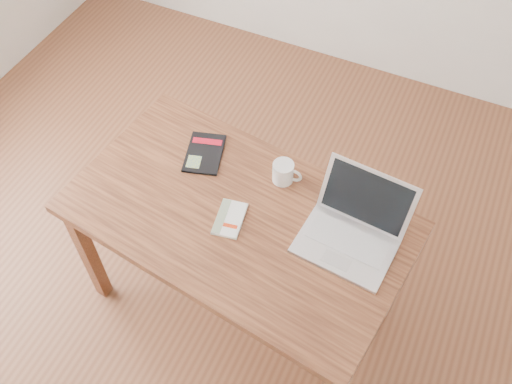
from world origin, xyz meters
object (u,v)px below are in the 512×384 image
at_px(desk, 239,227).
at_px(white_guidebook, 230,219).
at_px(coffee_mug, 284,172).
at_px(laptop, 353,229).
at_px(black_guidebook, 204,153).

relative_size(desk, white_guidebook, 7.77).
bearing_deg(desk, coffee_mug, 76.26).
height_order(laptop, coffee_mug, laptop).
distance_m(desk, black_guidebook, 0.36).
xyz_separation_m(white_guidebook, black_guidebook, (-0.25, 0.26, -0.00)).
xyz_separation_m(white_guidebook, coffee_mug, (0.11, 0.27, 0.04)).
xyz_separation_m(desk, white_guidebook, (-0.02, -0.04, 0.10)).
bearing_deg(white_guidebook, laptop, 5.51).
height_order(desk, white_guidebook, white_guidebook).
relative_size(laptop, coffee_mug, 3.05).
height_order(white_guidebook, coffee_mug, coffee_mug).
xyz_separation_m(white_guidebook, laptop, (0.45, 0.13, 0.04)).
bearing_deg(black_guidebook, coffee_mug, -13.97).
distance_m(white_guidebook, coffee_mug, 0.29).
distance_m(white_guidebook, black_guidebook, 0.36).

